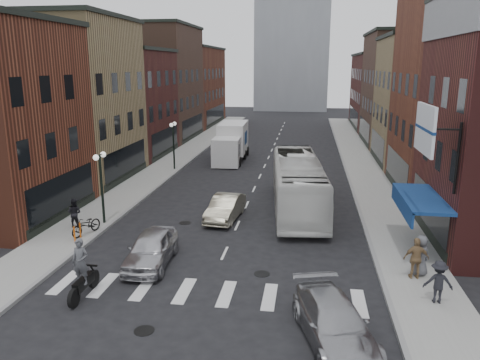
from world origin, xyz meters
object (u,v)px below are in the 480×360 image
at_px(transit_bus, 298,184).
at_px(ped_right_a, 438,282).
at_px(bike_rack, 77,232).
at_px(ped_right_c, 421,256).
at_px(parked_bicycle, 86,225).
at_px(box_truck, 231,143).
at_px(sedan_left_far, 225,208).
at_px(streetlamp_far, 173,137).
at_px(motorcycle_rider, 82,270).
at_px(streetlamp_near, 101,175).
at_px(sedan_left_near, 151,249).
at_px(curb_car, 334,322).
at_px(billboard_sign, 427,131).
at_px(ped_left_solo, 74,213).
at_px(ped_right_b, 416,258).

bearing_deg(transit_bus, ped_right_a, -69.39).
distance_m(bike_rack, ped_right_c, 16.28).
xyz_separation_m(transit_bus, parked_bicycle, (-10.72, -6.46, -0.98)).
bearing_deg(box_truck, bike_rack, -103.32).
bearing_deg(sedan_left_far, streetlamp_far, 124.34).
bearing_deg(streetlamp_far, motorcycle_rider, -82.79).
relative_size(streetlamp_near, ped_right_a, 2.52).
relative_size(transit_bus, sedan_left_near, 2.67).
bearing_deg(motorcycle_rider, streetlamp_far, 97.89).
bearing_deg(bike_rack, sedan_left_near, -23.98).
height_order(motorcycle_rider, ped_right_c, motorcycle_rider).
height_order(box_truck, motorcycle_rider, box_truck).
distance_m(transit_bus, curb_car, 14.37).
bearing_deg(parked_bicycle, curb_car, -13.65).
bearing_deg(box_truck, ped_right_c, -65.12).
bearing_deg(curb_car, transit_bus, 80.49).
bearing_deg(curb_car, sedan_left_far, 99.96).
bearing_deg(streetlamp_near, box_truck, 77.83).
distance_m(billboard_sign, motorcycle_rider, 14.84).
bearing_deg(bike_rack, parked_bicycle, 82.82).
distance_m(box_truck, ped_left_solo, 20.55).
height_order(streetlamp_far, sedan_left_near, streetlamp_far).
height_order(billboard_sign, sedan_left_near, billboard_sign).
bearing_deg(ped_right_c, streetlamp_far, -77.51).
bearing_deg(box_truck, billboard_sign, -64.14).
bearing_deg(motorcycle_rider, transit_bus, 58.93).
distance_m(curb_car, ped_left_solo, 16.08).
bearing_deg(transit_bus, parked_bicycle, -154.27).
height_order(bike_rack, ped_right_c, ped_right_c).
relative_size(box_truck, parked_bicycle, 4.10).
distance_m(motorcycle_rider, parked_bicycle, 6.85).
relative_size(motorcycle_rider, ped_right_a, 1.48).
bearing_deg(ped_right_b, billboard_sign, -106.59).
bearing_deg(streetlamp_near, transit_bus, 23.20).
xyz_separation_m(bike_rack, ped_right_a, (16.32, -4.06, 0.42)).
bearing_deg(parked_bicycle, ped_right_a, 2.03).
relative_size(sedan_left_far, ped_left_solo, 2.63).
distance_m(billboard_sign, transit_bus, 10.67).
bearing_deg(ped_left_solo, streetlamp_near, -140.47).
xyz_separation_m(streetlamp_near, ped_left_solo, (-1.25, -0.92, -1.96)).
distance_m(bike_rack, sedan_left_near, 5.01).
distance_m(sedan_left_near, sedan_left_far, 7.08).
bearing_deg(ped_right_a, motorcycle_rider, 9.98).
bearing_deg(ped_right_b, streetlamp_far, -55.59).
bearing_deg(ped_right_b, streetlamp_near, -22.45).
bearing_deg(streetlamp_far, bike_rack, -90.69).
bearing_deg(bike_rack, box_truck, 78.80).
height_order(billboard_sign, sedan_left_far, billboard_sign).
bearing_deg(streetlamp_near, streetlamp_far, 90.00).
distance_m(streetlamp_near, parked_bicycle, 2.95).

